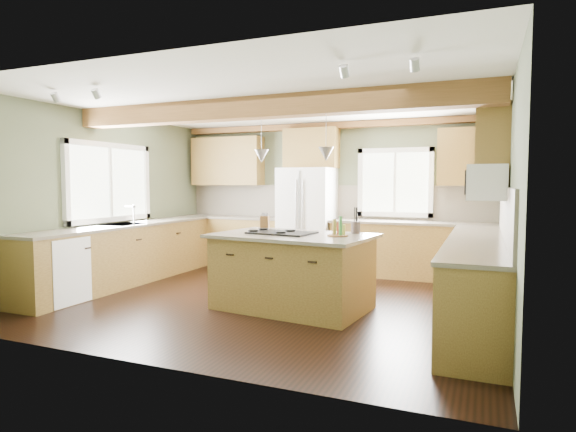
% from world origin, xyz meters
% --- Properties ---
extents(floor, '(5.60, 5.60, 0.00)m').
position_xyz_m(floor, '(0.00, 0.00, 0.00)').
color(floor, black).
rests_on(floor, ground).
extents(ceiling, '(5.60, 5.60, 0.00)m').
position_xyz_m(ceiling, '(0.00, 0.00, 2.60)').
color(ceiling, silver).
rests_on(ceiling, wall_back).
extents(wall_back, '(5.60, 0.00, 5.60)m').
position_xyz_m(wall_back, '(0.00, 2.50, 1.30)').
color(wall_back, '#4F573D').
rests_on(wall_back, ground).
extents(wall_left, '(0.00, 5.00, 5.00)m').
position_xyz_m(wall_left, '(-2.80, 0.00, 1.30)').
color(wall_left, '#4F573D').
rests_on(wall_left, ground).
extents(wall_right, '(0.00, 5.00, 5.00)m').
position_xyz_m(wall_right, '(2.80, 0.00, 1.30)').
color(wall_right, '#4F573D').
rests_on(wall_right, ground).
extents(ceiling_beam, '(5.55, 0.26, 0.26)m').
position_xyz_m(ceiling_beam, '(0.00, -0.32, 2.47)').
color(ceiling_beam, brown).
rests_on(ceiling_beam, ceiling).
extents(soffit_trim, '(5.55, 0.20, 0.10)m').
position_xyz_m(soffit_trim, '(0.00, 2.40, 2.54)').
color(soffit_trim, brown).
rests_on(soffit_trim, ceiling).
extents(backsplash_back, '(5.58, 0.03, 0.58)m').
position_xyz_m(backsplash_back, '(0.00, 2.48, 1.21)').
color(backsplash_back, brown).
rests_on(backsplash_back, wall_back).
extents(backsplash_right, '(0.03, 3.70, 0.58)m').
position_xyz_m(backsplash_right, '(2.78, 0.05, 1.21)').
color(backsplash_right, brown).
rests_on(backsplash_right, wall_right).
extents(base_cab_back_left, '(2.02, 0.60, 0.88)m').
position_xyz_m(base_cab_back_left, '(-1.79, 2.20, 0.44)').
color(base_cab_back_left, brown).
rests_on(base_cab_back_left, floor).
extents(counter_back_left, '(2.06, 0.64, 0.04)m').
position_xyz_m(counter_back_left, '(-1.79, 2.20, 0.90)').
color(counter_back_left, '#4B4237').
rests_on(counter_back_left, base_cab_back_left).
extents(base_cab_back_right, '(2.62, 0.60, 0.88)m').
position_xyz_m(base_cab_back_right, '(1.49, 2.20, 0.44)').
color(base_cab_back_right, brown).
rests_on(base_cab_back_right, floor).
extents(counter_back_right, '(2.66, 0.64, 0.04)m').
position_xyz_m(counter_back_right, '(1.49, 2.20, 0.90)').
color(counter_back_right, '#4B4237').
rests_on(counter_back_right, base_cab_back_right).
extents(base_cab_left, '(0.60, 3.70, 0.88)m').
position_xyz_m(base_cab_left, '(-2.50, 0.05, 0.44)').
color(base_cab_left, brown).
rests_on(base_cab_left, floor).
extents(counter_left, '(0.64, 3.74, 0.04)m').
position_xyz_m(counter_left, '(-2.50, 0.05, 0.90)').
color(counter_left, '#4B4237').
rests_on(counter_left, base_cab_left).
extents(base_cab_right, '(0.60, 3.70, 0.88)m').
position_xyz_m(base_cab_right, '(2.50, 0.05, 0.44)').
color(base_cab_right, brown).
rests_on(base_cab_right, floor).
extents(counter_right, '(0.64, 3.74, 0.04)m').
position_xyz_m(counter_right, '(2.50, 0.05, 0.90)').
color(counter_right, '#4B4237').
rests_on(counter_right, base_cab_right).
extents(upper_cab_back_left, '(1.40, 0.35, 0.90)m').
position_xyz_m(upper_cab_back_left, '(-1.99, 2.33, 1.95)').
color(upper_cab_back_left, brown).
rests_on(upper_cab_back_left, wall_back).
extents(upper_cab_over_fridge, '(0.96, 0.35, 0.70)m').
position_xyz_m(upper_cab_over_fridge, '(-0.30, 2.33, 2.15)').
color(upper_cab_over_fridge, brown).
rests_on(upper_cab_over_fridge, wall_back).
extents(upper_cab_right, '(0.35, 2.20, 0.90)m').
position_xyz_m(upper_cab_right, '(2.62, 0.90, 1.95)').
color(upper_cab_right, brown).
rests_on(upper_cab_right, wall_right).
extents(upper_cab_back_corner, '(0.90, 0.35, 0.90)m').
position_xyz_m(upper_cab_back_corner, '(2.30, 2.33, 1.95)').
color(upper_cab_back_corner, brown).
rests_on(upper_cab_back_corner, wall_back).
extents(window_left, '(0.04, 1.60, 1.05)m').
position_xyz_m(window_left, '(-2.78, 0.05, 1.55)').
color(window_left, white).
rests_on(window_left, wall_left).
extents(window_back, '(1.10, 0.04, 1.00)m').
position_xyz_m(window_back, '(1.15, 2.48, 1.55)').
color(window_back, white).
rests_on(window_back, wall_back).
extents(sink, '(0.50, 0.65, 0.03)m').
position_xyz_m(sink, '(-2.50, 0.05, 0.91)').
color(sink, '#262628').
rests_on(sink, counter_left).
extents(faucet, '(0.02, 0.02, 0.28)m').
position_xyz_m(faucet, '(-2.32, 0.05, 1.05)').
color(faucet, '#B2B2B7').
rests_on(faucet, sink).
extents(dishwasher, '(0.60, 0.60, 0.84)m').
position_xyz_m(dishwasher, '(-2.49, -1.25, 0.43)').
color(dishwasher, white).
rests_on(dishwasher, floor).
extents(oven, '(0.60, 0.72, 0.84)m').
position_xyz_m(oven, '(2.49, -1.25, 0.43)').
color(oven, white).
rests_on(oven, floor).
extents(microwave, '(0.40, 0.70, 0.38)m').
position_xyz_m(microwave, '(2.58, -0.05, 1.55)').
color(microwave, white).
rests_on(microwave, wall_right).
extents(pendant_left, '(0.18, 0.18, 0.16)m').
position_xyz_m(pendant_left, '(-0.04, -0.26, 1.88)').
color(pendant_left, '#B2B2B7').
rests_on(pendant_left, ceiling).
extents(pendant_right, '(0.18, 0.18, 0.16)m').
position_xyz_m(pendant_right, '(0.84, -0.37, 1.88)').
color(pendant_right, '#B2B2B7').
rests_on(pendant_right, ceiling).
extents(refrigerator, '(0.90, 0.74, 1.80)m').
position_xyz_m(refrigerator, '(-0.30, 2.12, 0.90)').
color(refrigerator, white).
rests_on(refrigerator, floor).
extents(island, '(1.89, 1.29, 0.88)m').
position_xyz_m(island, '(0.40, -0.32, 0.44)').
color(island, olive).
rests_on(island, floor).
extents(island_top, '(2.02, 1.42, 0.04)m').
position_xyz_m(island_top, '(0.40, -0.32, 0.90)').
color(island_top, '#4B4237').
rests_on(island_top, island).
extents(cooktop, '(0.82, 0.60, 0.02)m').
position_xyz_m(cooktop, '(0.25, -0.30, 0.93)').
color(cooktop, black).
rests_on(cooktop, island_top).
extents(knife_block, '(0.12, 0.10, 0.19)m').
position_xyz_m(knife_block, '(-0.13, 0.01, 1.01)').
color(knife_block, brown).
rests_on(knife_block, island_top).
extents(utensil_crock, '(0.14, 0.14, 0.15)m').
position_xyz_m(utensil_crock, '(1.09, 0.06, 0.99)').
color(utensil_crock, '#433935').
rests_on(utensil_crock, island_top).
extents(bottle_tray, '(0.24, 0.24, 0.22)m').
position_xyz_m(bottle_tray, '(0.97, -0.31, 1.03)').
color(bottle_tray, brown).
rests_on(bottle_tray, island_top).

